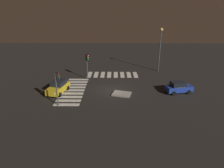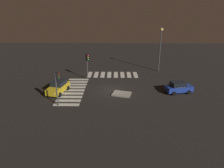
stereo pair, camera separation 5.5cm
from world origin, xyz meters
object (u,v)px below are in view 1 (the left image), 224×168
object	(u,v)px
car_blue	(179,87)
traffic_light_east	(87,60)
street_lamp	(160,42)
car_yellow	(58,87)
traffic_light_north	(57,81)
traffic_island	(122,94)

from	to	relation	value
car_blue	traffic_light_east	distance (m)	14.50
traffic_light_east	street_lamp	world-z (taller)	street_lamp
car_yellow	street_lamp	bearing A→B (deg)	136.37
car_blue	street_lamp	distance (m)	11.10
traffic_light_north	car_blue	bearing A→B (deg)	-21.73
traffic_light_east	traffic_light_north	bearing A→B (deg)	-54.01
traffic_light_north	street_lamp	world-z (taller)	street_lamp
car_blue	traffic_light_north	distance (m)	16.33
car_yellow	traffic_light_east	xyz separation A→B (m)	(-3.44, -5.62, 2.33)
traffic_island	traffic_light_east	bearing A→B (deg)	-49.14
traffic_light_north	street_lamp	distance (m)	20.66
traffic_light_north	street_lamp	bearing A→B (deg)	7.34
traffic_island	street_lamp	bearing A→B (deg)	-123.17
traffic_light_east	traffic_island	bearing A→B (deg)	0.96
traffic_island	traffic_light_north	size ratio (longest dim) A/B	0.67
traffic_island	traffic_light_east	distance (m)	8.73
street_lamp	traffic_island	bearing A→B (deg)	56.83
traffic_island	street_lamp	xyz separation A→B (m)	(-7.12, -10.90, 5.21)
traffic_island	traffic_light_north	world-z (taller)	traffic_light_north
traffic_island	car_yellow	bearing A→B (deg)	-3.62
traffic_island	car_yellow	world-z (taller)	car_yellow
traffic_light_east	traffic_light_north	size ratio (longest dim) A/B	1.00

